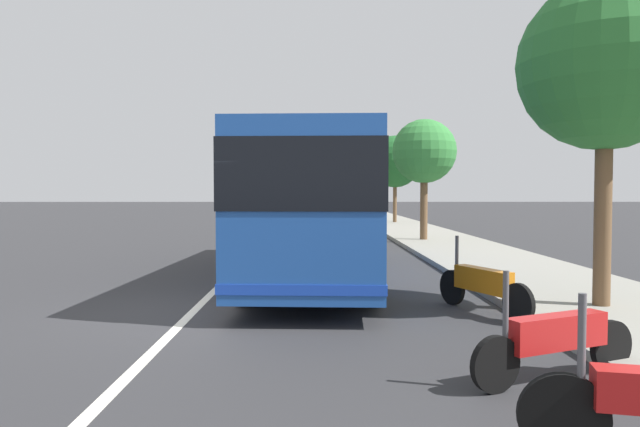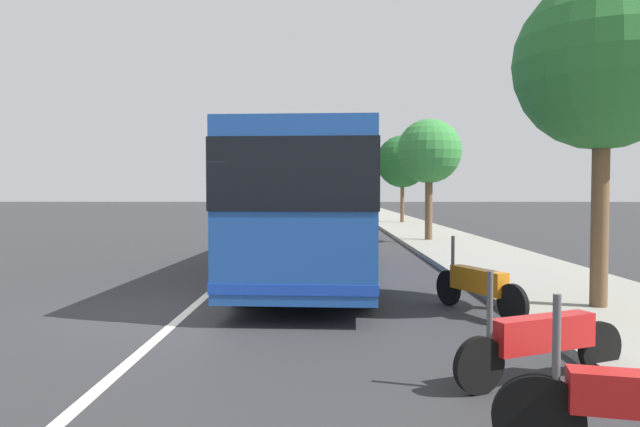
{
  "view_description": "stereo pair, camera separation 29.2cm",
  "coord_description": "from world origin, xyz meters",
  "px_view_note": "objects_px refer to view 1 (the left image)",
  "views": [
    {
      "loc": [
        -9.61,
        -2.07,
        2.05
      ],
      "look_at": [
        4.53,
        -2.21,
        1.51
      ],
      "focal_mm": 31.97,
      "sensor_mm": 36.0,
      "label": 1
    },
    {
      "loc": [
        -9.61,
        -2.36,
        2.05
      ],
      "look_at": [
        4.53,
        -2.21,
        1.51
      ],
      "focal_mm": 31.97,
      "sensor_mm": 36.0,
      "label": 2
    }
  ],
  "objects_px": {
    "motorcycle_nearest_curb": "(482,285)",
    "car_oncoming": "(315,208)",
    "roadside_tree_mid_block": "(424,152)",
    "coach_bus": "(317,200)",
    "motorcycle_mid_row": "(556,339)",
    "roadside_tree_far_block": "(395,162)",
    "roadside_tree_near_camera": "(606,65)",
    "car_ahead_same_lane": "(308,221)"
  },
  "relations": [
    {
      "from": "car_ahead_same_lane",
      "to": "roadside_tree_near_camera",
      "type": "bearing_deg",
      "value": -163.03
    },
    {
      "from": "coach_bus",
      "to": "roadside_tree_far_block",
      "type": "height_order",
      "value": "roadside_tree_far_block"
    },
    {
      "from": "car_ahead_same_lane",
      "to": "car_oncoming",
      "type": "xyz_separation_m",
      "value": [
        21.54,
        -0.38,
        0.01
      ]
    },
    {
      "from": "car_oncoming",
      "to": "car_ahead_same_lane",
      "type": "bearing_deg",
      "value": 178.32
    },
    {
      "from": "motorcycle_nearest_curb",
      "to": "roadside_tree_mid_block",
      "type": "bearing_deg",
      "value": -30.96
    },
    {
      "from": "roadside_tree_near_camera",
      "to": "motorcycle_mid_row",
      "type": "bearing_deg",
      "value": 146.95
    },
    {
      "from": "car_oncoming",
      "to": "roadside_tree_far_block",
      "type": "bearing_deg",
      "value": -159.49
    },
    {
      "from": "coach_bus",
      "to": "roadside_tree_near_camera",
      "type": "distance_m",
      "value": 6.81
    },
    {
      "from": "motorcycle_mid_row",
      "to": "car_oncoming",
      "type": "xyz_separation_m",
      "value": [
        43.16,
        2.52,
        0.18
      ]
    },
    {
      "from": "car_oncoming",
      "to": "roadside_tree_mid_block",
      "type": "height_order",
      "value": "roadside_tree_mid_block"
    },
    {
      "from": "motorcycle_mid_row",
      "to": "roadside_tree_far_block",
      "type": "xyz_separation_m",
      "value": [
        30.1,
        -2.54,
        3.51
      ]
    },
    {
      "from": "roadside_tree_near_camera",
      "to": "roadside_tree_mid_block",
      "type": "height_order",
      "value": "roadside_tree_near_camera"
    },
    {
      "from": "car_ahead_same_lane",
      "to": "roadside_tree_far_block",
      "type": "distance_m",
      "value": 10.61
    },
    {
      "from": "motorcycle_mid_row",
      "to": "motorcycle_nearest_curb",
      "type": "relative_size",
      "value": 1.0
    },
    {
      "from": "car_oncoming",
      "to": "roadside_tree_mid_block",
      "type": "xyz_separation_m",
      "value": [
        -26.33,
        -4.35,
        3.0
      ]
    },
    {
      "from": "motorcycle_nearest_curb",
      "to": "roadside_tree_near_camera",
      "type": "height_order",
      "value": "roadside_tree_near_camera"
    },
    {
      "from": "car_ahead_same_lane",
      "to": "car_oncoming",
      "type": "height_order",
      "value": "car_oncoming"
    },
    {
      "from": "motorcycle_nearest_curb",
      "to": "roadside_tree_mid_block",
      "type": "height_order",
      "value": "roadside_tree_mid_block"
    },
    {
      "from": "roadside_tree_near_camera",
      "to": "roadside_tree_far_block",
      "type": "relative_size",
      "value": 1.0
    },
    {
      "from": "car_ahead_same_lane",
      "to": "roadside_tree_mid_block",
      "type": "xyz_separation_m",
      "value": [
        -4.78,
        -4.72,
        3.01
      ]
    },
    {
      "from": "motorcycle_nearest_curb",
      "to": "roadside_tree_far_block",
      "type": "distance_m",
      "value": 26.95
    },
    {
      "from": "coach_bus",
      "to": "roadside_tree_mid_block",
      "type": "height_order",
      "value": "roadside_tree_mid_block"
    },
    {
      "from": "roadside_tree_near_camera",
      "to": "roadside_tree_mid_block",
      "type": "bearing_deg",
      "value": 1.79
    },
    {
      "from": "motorcycle_nearest_curb",
      "to": "car_oncoming",
      "type": "bearing_deg",
      "value": -20.22
    },
    {
      "from": "car_oncoming",
      "to": "motorcycle_nearest_curb",
      "type": "bearing_deg",
      "value": -176.69
    },
    {
      "from": "car_ahead_same_lane",
      "to": "roadside_tree_mid_block",
      "type": "bearing_deg",
      "value": -134.19
    },
    {
      "from": "motorcycle_nearest_curb",
      "to": "car_ahead_same_lane",
      "type": "xyz_separation_m",
      "value": [
        18.14,
        3.14,
        0.16
      ]
    },
    {
      "from": "coach_bus",
      "to": "roadside_tree_mid_block",
      "type": "xyz_separation_m",
      "value": [
        9.1,
        -4.34,
        1.79
      ]
    },
    {
      "from": "coach_bus",
      "to": "roadside_tree_near_camera",
      "type": "bearing_deg",
      "value": -129.1
    },
    {
      "from": "car_oncoming",
      "to": "roadside_tree_near_camera",
      "type": "height_order",
      "value": "roadside_tree_near_camera"
    },
    {
      "from": "motorcycle_mid_row",
      "to": "roadside_tree_far_block",
      "type": "height_order",
      "value": "roadside_tree_far_block"
    },
    {
      "from": "motorcycle_mid_row",
      "to": "roadside_tree_far_block",
      "type": "bearing_deg",
      "value": -118.4
    },
    {
      "from": "motorcycle_mid_row",
      "to": "car_oncoming",
      "type": "height_order",
      "value": "car_oncoming"
    },
    {
      "from": "coach_bus",
      "to": "roadside_tree_mid_block",
      "type": "distance_m",
      "value": 10.24
    },
    {
      "from": "car_ahead_same_lane",
      "to": "car_oncoming",
      "type": "relative_size",
      "value": 0.98
    },
    {
      "from": "motorcycle_nearest_curb",
      "to": "roadside_tree_near_camera",
      "type": "xyz_separation_m",
      "value": [
        -0.03,
        -2.0,
        3.66
      ]
    },
    {
      "from": "car_oncoming",
      "to": "roadside_tree_near_camera",
      "type": "relative_size",
      "value": 0.76
    },
    {
      "from": "car_oncoming",
      "to": "roadside_tree_far_block",
      "type": "distance_m",
      "value": 14.4
    },
    {
      "from": "roadside_tree_mid_block",
      "to": "coach_bus",
      "type": "bearing_deg",
      "value": 154.48
    },
    {
      "from": "motorcycle_nearest_curb",
      "to": "coach_bus",
      "type": "bearing_deg",
      "value": 8.73
    },
    {
      "from": "car_ahead_same_lane",
      "to": "roadside_tree_near_camera",
      "type": "distance_m",
      "value": 19.21
    },
    {
      "from": "coach_bus",
      "to": "car_ahead_same_lane",
      "type": "distance_m",
      "value": 13.94
    }
  ]
}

